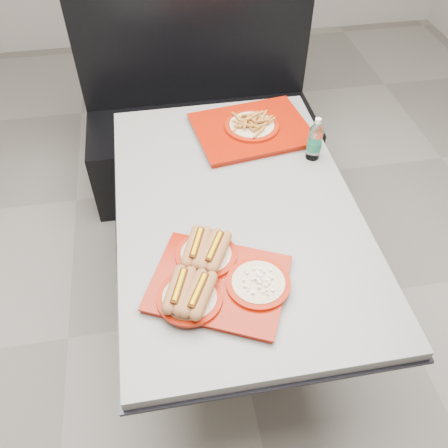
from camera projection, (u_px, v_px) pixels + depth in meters
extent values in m
plane|color=gray|center=(234.00, 314.00, 2.34)|extent=(6.00, 6.00, 0.00)
cylinder|color=black|center=(234.00, 311.00, 2.32)|extent=(0.52, 0.52, 0.05)
cylinder|color=black|center=(235.00, 266.00, 2.06)|extent=(0.11, 0.11, 0.66)
cube|color=black|center=(236.00, 213.00, 1.83)|extent=(0.92, 1.42, 0.01)
cube|color=gray|center=(236.00, 209.00, 1.81)|extent=(0.90, 1.40, 0.04)
cube|color=black|center=(203.00, 151.00, 2.86)|extent=(1.30, 0.55, 0.45)
cube|color=black|center=(194.00, 41.00, 2.61)|extent=(1.30, 0.10, 1.10)
cube|color=#8E1403|center=(219.00, 284.00, 1.53)|extent=(0.51, 0.47, 0.02)
cube|color=#8E1403|center=(219.00, 282.00, 1.52)|extent=(0.52, 0.48, 0.01)
cylinder|color=#9A1905|center=(190.00, 298.00, 1.47)|extent=(0.21, 0.21, 0.01)
cylinder|color=silver|center=(190.00, 297.00, 1.46)|extent=(0.17, 0.17, 0.00)
cylinder|color=#9A1905|center=(206.00, 255.00, 1.59)|extent=(0.21, 0.21, 0.01)
cylinder|color=silver|center=(206.00, 254.00, 1.58)|extent=(0.17, 0.17, 0.00)
cylinder|color=#9A1905|center=(258.00, 283.00, 1.51)|extent=(0.21, 0.21, 0.01)
cylinder|color=silver|center=(258.00, 282.00, 1.50)|extent=(0.17, 0.17, 0.00)
cube|color=#8E1403|center=(252.00, 131.00, 2.10)|extent=(0.53, 0.44, 0.02)
cube|color=#8E1403|center=(252.00, 128.00, 2.09)|extent=(0.54, 0.45, 0.01)
cylinder|color=#9A1905|center=(252.00, 126.00, 2.09)|extent=(0.24, 0.24, 0.01)
cylinder|color=silver|center=(252.00, 125.00, 2.08)|extent=(0.20, 0.20, 0.01)
cylinder|color=silver|center=(314.00, 144.00, 1.94)|extent=(0.06, 0.06, 0.14)
cylinder|color=#186245|center=(314.00, 145.00, 1.95)|extent=(0.06, 0.06, 0.04)
cone|color=silver|center=(317.00, 126.00, 1.88)|extent=(0.06, 0.06, 0.03)
cylinder|color=silver|center=(318.00, 121.00, 1.86)|extent=(0.02, 0.02, 0.02)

